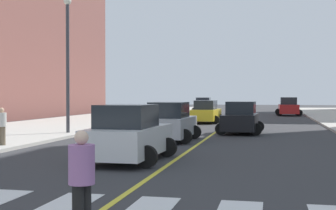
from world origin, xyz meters
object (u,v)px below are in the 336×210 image
object	(u,v)px
car_white_fourth	(129,135)
car_red_fifth	(288,107)
car_yellow_third	(206,112)
car_silver_sixth	(170,123)
pedestrian_crossing	(82,178)
street_lamp	(68,53)
car_blue_nearest	(204,106)
car_black_second	(241,119)
pedestrian_walking_west	(2,125)

from	to	relation	value
car_white_fourth	car_red_fifth	size ratio (longest dim) A/B	0.96
car_white_fourth	car_yellow_third	bearing A→B (deg)	92.41
car_silver_sixth	pedestrian_crossing	xyz separation A→B (m)	(1.92, -15.82, 0.04)
pedestrian_crossing	street_lamp	distance (m)	20.15
car_blue_nearest	car_red_fifth	size ratio (longest dim) A/B	0.98
car_yellow_third	car_silver_sixth	bearing A→B (deg)	-86.42
car_white_fourth	car_blue_nearest	bearing A→B (deg)	96.23
car_blue_nearest	car_black_second	xyz separation A→B (m)	(6.80, -32.40, -0.04)
car_blue_nearest	car_white_fourth	xyz separation A→B (m)	(3.70, -45.25, -0.01)
street_lamp	car_yellow_third	bearing A→B (deg)	64.78
car_blue_nearest	car_white_fourth	bearing A→B (deg)	-87.18
street_lamp	pedestrian_walking_west	bearing A→B (deg)	-89.32
car_white_fourth	street_lamp	world-z (taller)	street_lamp
car_red_fifth	street_lamp	distance (m)	32.56
car_blue_nearest	car_white_fourth	size ratio (longest dim) A/B	1.01
car_blue_nearest	car_black_second	world-z (taller)	car_blue_nearest
car_black_second	car_red_fifth	distance (m)	26.29
car_black_second	pedestrian_crossing	xyz separation A→B (m)	(-1.30, -21.29, 0.06)
car_silver_sixth	car_blue_nearest	bearing A→B (deg)	96.22
car_black_second	street_lamp	bearing A→B (deg)	21.17
car_red_fifth	street_lamp	world-z (taller)	street_lamp
car_red_fifth	street_lamp	xyz separation A→B (m)	(-13.52, -29.38, 3.76)
car_silver_sixth	pedestrian_walking_west	distance (m)	8.03
car_red_fifth	pedestrian_walking_west	distance (m)	38.72
car_black_second	pedestrian_walking_west	xyz separation A→B (m)	(-9.63, -10.31, 0.14)
car_red_fifth	car_silver_sixth	world-z (taller)	car_red_fifth
car_red_fifth	pedestrian_walking_west	xyz separation A→B (m)	(-13.44, -36.31, 0.07)
car_red_fifth	pedestrian_crossing	distance (m)	47.57
car_white_fourth	street_lamp	distance (m)	12.16
pedestrian_walking_west	car_red_fifth	bearing A→B (deg)	78.50
car_silver_sixth	street_lamp	size ratio (longest dim) A/B	0.57
car_white_fourth	pedestrian_crossing	bearing A→B (deg)	-76.36
car_black_second	pedestrian_crossing	bearing A→B (deg)	88.56
car_yellow_third	car_red_fifth	xyz separation A→B (m)	(7.25, 16.07, 0.09)
car_blue_nearest	pedestrian_crossing	size ratio (longest dim) A/B	2.63
car_yellow_third	car_blue_nearest	bearing A→B (deg)	101.24
pedestrian_crossing	street_lamp	bearing A→B (deg)	42.44
car_black_second	car_yellow_third	bearing A→B (deg)	-68.85
car_silver_sixth	pedestrian_crossing	distance (m)	15.94
car_blue_nearest	car_silver_sixth	size ratio (longest dim) A/B	1.03
car_black_second	pedestrian_crossing	world-z (taller)	car_black_second
car_black_second	car_yellow_third	xyz separation A→B (m)	(-3.44, 9.94, -0.02)
car_white_fourth	street_lamp	xyz separation A→B (m)	(-6.61, 9.47, 3.80)
car_red_fifth	pedestrian_crossing	world-z (taller)	car_red_fifth
car_white_fourth	car_silver_sixth	world-z (taller)	car_white_fourth
car_white_fourth	pedestrian_crossing	distance (m)	8.63
car_yellow_third	pedestrian_walking_west	bearing A→B (deg)	-104.25
car_silver_sixth	car_yellow_third	bearing A→B (deg)	91.65
car_black_second	car_white_fourth	distance (m)	13.21
car_red_fifth	pedestrian_crossing	bearing A→B (deg)	83.16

